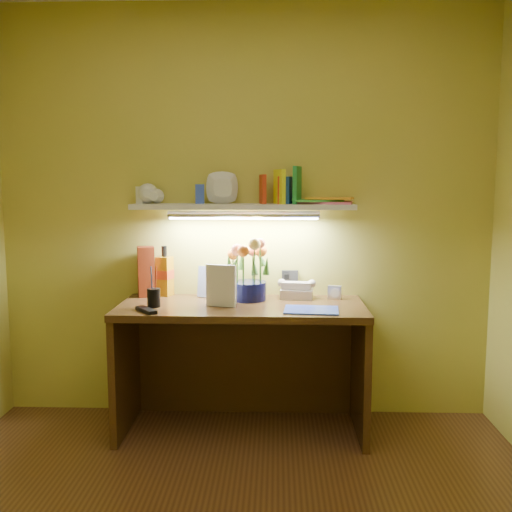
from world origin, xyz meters
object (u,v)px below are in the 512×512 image
(desk, at_px, (242,368))
(whisky_bottle, at_px, (165,271))
(flower_bouquet, at_px, (248,268))
(desk_clock, at_px, (335,292))
(telephone, at_px, (297,289))

(desk, xyz_separation_m, whisky_bottle, (-0.49, 0.25, 0.53))
(desk, relative_size, whisky_bottle, 4.56)
(whisky_bottle, bearing_deg, desk, -27.04)
(flower_bouquet, height_order, desk_clock, flower_bouquet)
(flower_bouquet, bearing_deg, telephone, 11.01)
(flower_bouquet, height_order, telephone, flower_bouquet)
(desk_clock, bearing_deg, flower_bouquet, -161.18)
(flower_bouquet, distance_m, telephone, 0.32)
(flower_bouquet, xyz_separation_m, whisky_bottle, (-0.52, 0.11, -0.03))
(telephone, bearing_deg, flower_bouquet, -162.96)
(desk_clock, relative_size, whisky_bottle, 0.26)
(desk, relative_size, flower_bouquet, 3.72)
(telephone, height_order, whisky_bottle, whisky_bottle)
(desk_clock, distance_m, whisky_bottle, 1.04)
(desk, xyz_separation_m, desk_clock, (0.55, 0.19, 0.41))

